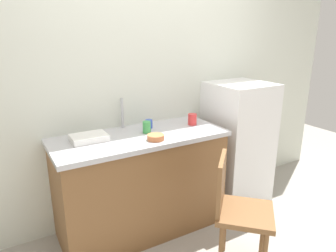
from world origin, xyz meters
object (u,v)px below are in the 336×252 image
Objects in this scene: refrigerator at (237,142)px; cup_green at (147,127)px; chair at (237,208)px; cup_blue at (149,124)px; terracotta_bowl at (156,137)px; cup_red at (192,119)px; dish_tray at (89,138)px.

refrigerator reaches higher than cup_green.
cup_green reaches higher than chair.
refrigerator is at bearing 2.86° from chair.
terracotta_bowl is at bearing -107.21° from cup_blue.
refrigerator is 12.22× the size of cup_red.
dish_tray is (-1.54, 0.05, 0.31)m from refrigerator.
cup_red reaches higher than terracotta_bowl.
cup_blue is (0.08, 0.12, -0.01)m from cup_green.
terracotta_bowl is 0.33m from cup_blue.
refrigerator is 0.67m from cup_red.
dish_tray is 2.73× the size of cup_red.
chair is at bearing -131.93° from refrigerator.
refrigerator reaches higher than cup_red.
refrigerator reaches higher than terracotta_bowl.
dish_tray is 0.57m from cup_blue.
cup_green is at bearing 67.20° from chair.
chair is 3.18× the size of dish_tray.
refrigerator is 1.10m from cup_green.
cup_blue is at bearing 164.17° from cup_red.
cup_red is 1.02× the size of cup_green.
cup_blue is (-0.97, 0.12, 0.32)m from refrigerator.
cup_blue is at bearing 59.99° from chair.
dish_tray is 2.03× the size of terracotta_bowl.
cup_green is (0.49, -0.05, 0.03)m from dish_tray.
dish_tray reaches higher than terracotta_bowl.
refrigerator is 1.13m from terracotta_bowl.
chair is 1.05m from cup_blue.
terracotta_bowl is at bearing 74.53° from chair.
cup_green is (-0.33, 0.80, 0.46)m from chair.
cup_blue reaches higher than chair.
terracotta_bowl is 0.53m from cup_red.
terracotta_bowl is (0.47, -0.25, -0.00)m from dish_tray.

